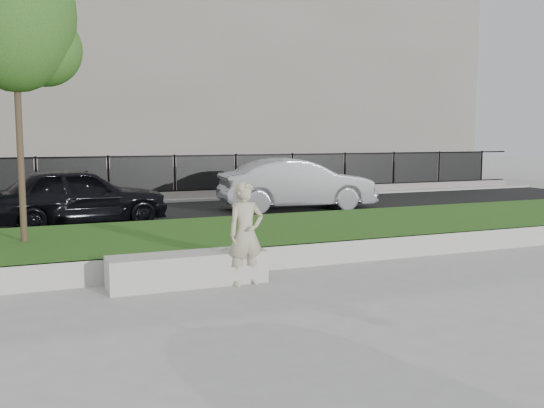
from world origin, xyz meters
name	(u,v)px	position (x,y,z in m)	size (l,w,h in m)	color
ground	(260,287)	(0.00, 0.00, 0.00)	(90.00, 90.00, 0.00)	gray
grass_bank	(204,242)	(0.00, 3.00, 0.20)	(34.00, 4.00, 0.40)	#153A0E
grass_kerb	(237,261)	(0.00, 1.04, 0.20)	(34.00, 0.08, 0.40)	#A7A59D
street	(149,216)	(0.00, 8.50, 0.02)	(34.00, 7.00, 0.04)	black
far_pavement	(123,199)	(0.00, 13.00, 0.06)	(34.00, 3.00, 0.12)	gray
iron_fence	(127,188)	(0.00, 12.00, 0.54)	(32.00, 0.30, 1.50)	slate
building_facade	(95,73)	(0.00, 20.00, 5.00)	(34.00, 10.00, 10.00)	slate
stone_bench	(188,269)	(-0.96, 0.55, 0.25)	(2.40, 0.60, 0.49)	#A7A59D
man	(246,234)	(-0.13, 0.25, 0.79)	(0.57, 0.38, 1.58)	tan
book	(221,249)	(-0.40, 0.65, 0.50)	(0.20, 0.14, 0.02)	beige
young_tree	(19,19)	(-3.16, 3.21, 4.24)	(2.16, 2.06, 5.28)	#38281C
car_dark	(78,196)	(-1.95, 7.33, 0.77)	(1.74, 4.31, 1.47)	black
car_silver	(297,184)	(4.42, 8.21, 0.80)	(1.62, 4.64, 1.53)	gray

